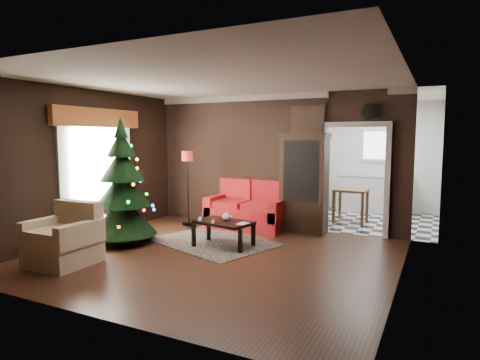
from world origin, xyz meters
The scene contains 26 objects.
floor centered at (0.00, 0.00, 0.00)m, with size 5.50×5.50×0.00m, color black.
ceiling centered at (0.00, 0.00, 2.80)m, with size 5.50×5.50×0.00m, color white.
wall_back centered at (0.00, 2.50, 1.40)m, with size 5.50×5.50×0.00m, color black.
wall_front centered at (0.00, -2.50, 1.40)m, with size 5.50×5.50×0.00m, color black.
wall_left centered at (-2.75, 0.00, 1.40)m, with size 5.50×5.50×0.00m, color black.
wall_right centered at (2.75, 0.00, 1.40)m, with size 5.50×5.50×0.00m, color black.
doorway centered at (1.70, 2.50, 1.05)m, with size 1.10×0.10×2.10m, color silver, non-canonical shape.
left_window centered at (-2.71, 0.20, 1.45)m, with size 0.05×1.60×1.40m, color white.
valance centered at (-2.63, 0.20, 2.27)m, with size 0.12×2.10×0.35m, color #A85227.
kitchen_floor centered at (1.70, 4.00, 0.00)m, with size 3.00×3.00×0.00m, color silver.
kitchen_window centered at (1.70, 5.45, 1.70)m, with size 0.70×0.06×0.70m, color white.
rug centered at (-0.47, 0.74, 0.01)m, with size 2.13×1.55×0.01m, color #2E1E27.
loveseat centered at (-0.40, 2.05, 0.50)m, with size 1.70×0.90×1.00m, color #A01017, non-canonical shape.
curio_cabinet centered at (0.75, 2.27, 0.95)m, with size 0.90×0.45×1.90m, color black, non-canonical shape.
floor_lamp centered at (-1.64, 1.69, 0.83)m, with size 0.26×0.26×1.57m, color black, non-canonical shape.
christmas_tree centered at (-1.91, 0.01, 1.05)m, with size 1.19×1.19×2.27m, color #153A16, non-canonical shape.
armchair centered at (-1.84, -1.37, 0.46)m, with size 0.90×0.90×0.92m, color beige, non-canonical shape.
coffee_table centered at (-0.16, 0.58, 0.23)m, with size 0.98×0.59×0.44m, color black, non-canonical shape.
teapot centered at (-0.13, 0.61, 0.53)m, with size 0.15×0.15×0.15m, color silver, non-canonical shape.
cup_a centered at (-0.56, 0.43, 0.48)m, with size 0.07×0.07×0.06m, color white.
cup_b centered at (-0.24, 0.35, 0.48)m, with size 0.06×0.06×0.05m, color beige.
book centered at (0.18, 0.52, 0.55)m, with size 0.15×0.02×0.20m, color #866C5D.
wall_clock centered at (1.95, 2.45, 2.38)m, with size 0.32×0.32×0.06m, color white.
painting centered at (0.75, 2.46, 2.25)m, with size 0.62×0.05×0.52m, color #B57751.
kitchen_counter centered at (1.70, 5.20, 0.45)m, with size 1.80×0.60×0.90m, color silver.
kitchen_table centered at (1.40, 3.70, 0.38)m, with size 0.70×0.70×0.75m, color brown, non-canonical shape.
Camera 1 is at (3.19, -5.52, 1.90)m, focal length 30.46 mm.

